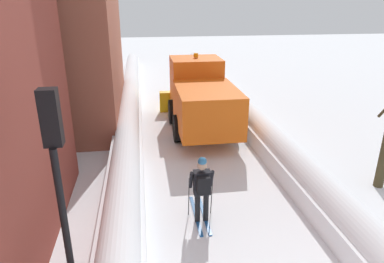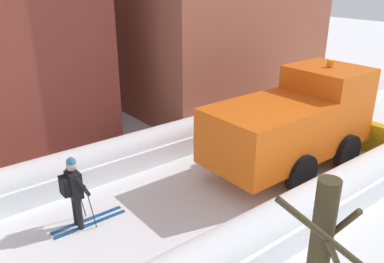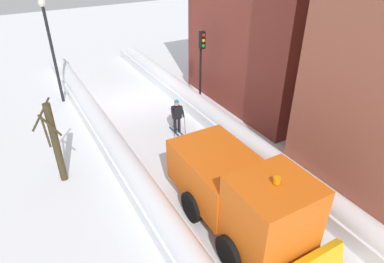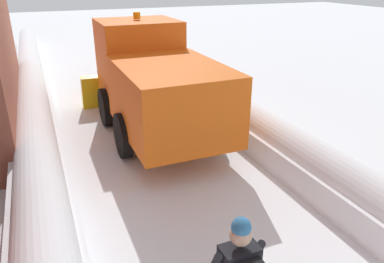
% 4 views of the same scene
% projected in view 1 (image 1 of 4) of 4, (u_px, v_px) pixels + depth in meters
% --- Properties ---
extents(ground_plane, '(80.00, 80.00, 0.00)m').
position_uv_depth(ground_plane, '(194.00, 140.00, 14.16)').
color(ground_plane, white).
extents(snowbank_left, '(1.10, 36.00, 1.04)m').
position_uv_depth(snowbank_left, '(128.00, 133.00, 13.64)').
color(snowbank_left, white).
rests_on(snowbank_left, ground).
extents(snowbank_right, '(1.10, 36.00, 1.04)m').
position_uv_depth(snowbank_right, '(257.00, 126.00, 14.36)').
color(snowbank_right, white).
rests_on(snowbank_right, ground).
extents(plow_truck, '(3.20, 5.98, 3.12)m').
position_uv_depth(plow_truck, '(201.00, 97.00, 14.67)').
color(plow_truck, orange).
rests_on(plow_truck, ground).
extents(skier, '(0.62, 1.80, 1.81)m').
position_uv_depth(skier, '(202.00, 187.00, 8.65)').
color(skier, black).
rests_on(skier, ground).
extents(traffic_light_pole, '(0.28, 0.42, 4.16)m').
position_uv_depth(traffic_light_pole, '(57.00, 165.00, 5.49)').
color(traffic_light_pole, black).
rests_on(traffic_light_pole, ground).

